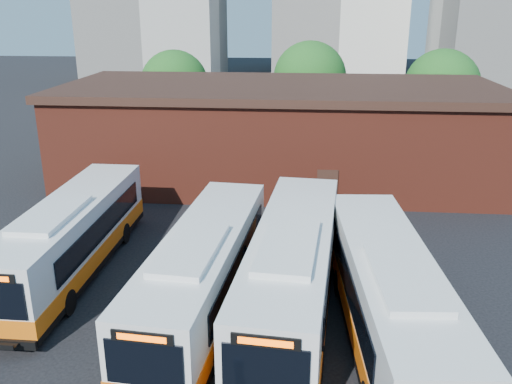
# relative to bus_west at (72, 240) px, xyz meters

# --- Properties ---
(ground) EXTENTS (220.00, 220.00, 0.00)m
(ground) POSITION_rel_bus_west_xyz_m (8.47, -5.06, -1.57)
(ground) COLOR black
(bus_west) EXTENTS (2.75, 12.73, 3.46)m
(bus_west) POSITION_rel_bus_west_xyz_m (0.00, 0.00, 0.00)
(bus_west) COLOR silver
(bus_west) RESTS_ON ground
(bus_midwest) EXTENTS (3.70, 12.98, 3.49)m
(bus_midwest) POSITION_rel_bus_west_xyz_m (6.38, -2.82, 0.02)
(bus_midwest) COLOR silver
(bus_midwest) RESTS_ON ground
(bus_mideast) EXTENTS (3.93, 13.68, 3.68)m
(bus_mideast) POSITION_rel_bus_west_xyz_m (9.73, -2.63, 0.10)
(bus_mideast) COLOR silver
(bus_mideast) RESTS_ON ground
(bus_east) EXTENTS (3.55, 13.27, 3.58)m
(bus_east) POSITION_rel_bus_west_xyz_m (13.08, -4.32, 0.05)
(bus_east) COLOR silver
(bus_east) RESTS_ON ground
(depot_building) EXTENTS (28.60, 12.60, 6.40)m
(depot_building) POSITION_rel_bus_west_xyz_m (8.47, 14.94, 1.69)
(depot_building) COLOR maroon
(depot_building) RESTS_ON ground
(tree_west) EXTENTS (6.00, 6.00, 7.65)m
(tree_west) POSITION_rel_bus_west_xyz_m (-1.53, 26.94, 3.08)
(tree_west) COLOR #382314
(tree_west) RESTS_ON ground
(tree_mid) EXTENTS (6.56, 6.56, 8.36)m
(tree_mid) POSITION_rel_bus_west_xyz_m (10.47, 28.94, 3.51)
(tree_mid) COLOR #382314
(tree_mid) RESTS_ON ground
(tree_east) EXTENTS (6.24, 6.24, 7.96)m
(tree_east) POSITION_rel_bus_west_xyz_m (21.47, 25.94, 3.26)
(tree_east) COLOR #382314
(tree_east) RESTS_ON ground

